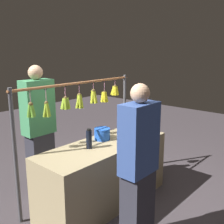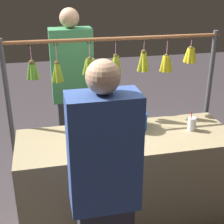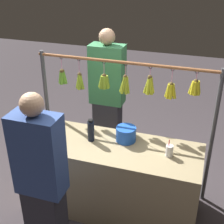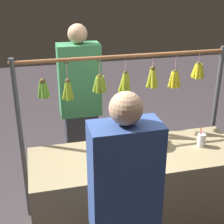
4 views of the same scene
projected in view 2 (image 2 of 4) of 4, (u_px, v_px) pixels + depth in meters
name	position (u px, v px, depth m)	size (l,w,h in m)	color
ground_plane	(125.00, 214.00, 2.97)	(12.00, 12.00, 0.00)	#40393D
market_counter	(126.00, 178.00, 2.82)	(1.79, 0.65, 0.80)	tan
display_rack	(117.00, 81.00, 2.93)	(1.95, 0.13, 1.56)	#4C4C51
water_bottle	(99.00, 125.00, 2.60)	(0.07, 0.07, 0.24)	black
blue_bucket	(135.00, 120.00, 2.78)	(0.20, 0.20, 0.15)	blue
drink_cup	(192.00, 124.00, 2.75)	(0.07, 0.07, 0.17)	silver
vendor_person	(73.00, 96.00, 3.37)	(0.42, 0.22, 1.75)	#2D2D38
customer_person	(104.00, 199.00, 1.89)	(0.39, 0.21, 1.65)	#2D2D38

